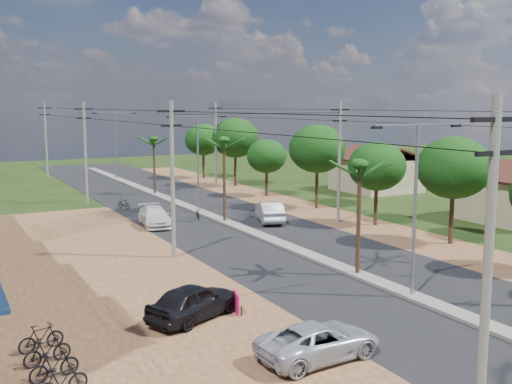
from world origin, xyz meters
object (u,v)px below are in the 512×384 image
Objects in this scene: car_silver_mid at (270,212)px; car_white_far at (155,217)px; car_parked_silver at (319,342)px; parked_scooter_row at (58,373)px; car_parked_dark at (194,302)px; roadside_sign at (236,303)px.

car_white_far is (-8.11, 2.65, -0.08)m from car_silver_mid.
car_silver_mid is 8.53m from car_white_far.
parked_scooter_row is (-8.35, 2.03, -0.13)m from car_parked_silver.
car_parked_dark is (-12.92, -16.47, -0.03)m from car_silver_mid.
car_parked_silver is (-10.61, -22.13, -0.14)m from car_silver_mid.
car_parked_dark is (-2.32, 5.66, 0.11)m from car_parked_silver.
roadside_sign is (-11.06, -16.62, -0.32)m from car_silver_mid.
car_white_far is at bearing 2.48° from car_silver_mid.
parked_scooter_row is at bearing 96.37° from car_parked_dark.
car_parked_silver is (-2.50, -24.78, -0.06)m from car_white_far.
car_white_far is 19.72m from car_parked_dark.
parked_scooter_row is (-7.90, -3.49, 0.05)m from roadside_sign.
car_parked_silver is at bearing -13.68° from parked_scooter_row.
car_silver_mid reaches higher than parked_scooter_row.
car_silver_mid is at bearing -10.49° from car_white_far.
car_parked_silver is at bearing 84.95° from car_silver_mid.
car_white_far is at bearing -9.22° from car_parked_silver.
car_silver_mid is 4.36× the size of roadside_sign.
car_silver_mid reaches higher than car_white_far.
roadside_sign is 0.15× the size of parked_scooter_row.
car_silver_mid is at bearing 72.73° from roadside_sign.
car_parked_dark is 4.08× the size of roadside_sign.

